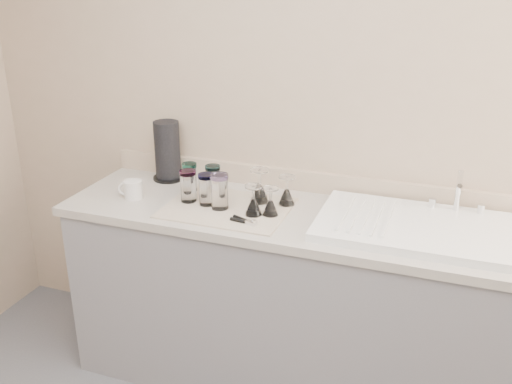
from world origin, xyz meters
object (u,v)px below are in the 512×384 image
at_px(tumbler_cyan, 213,180).
at_px(paper_towel_roll, 167,151).
at_px(can_opener, 244,221).
at_px(white_mug, 133,190).
at_px(tumbler_magenta, 188,186).
at_px(goblet_front_left, 253,205).
at_px(tumbler_blue, 207,189).
at_px(goblet_back_right, 287,195).
at_px(goblet_back_left, 259,191).
at_px(goblet_front_right, 270,206).
at_px(tumbler_teal, 190,177).
at_px(sink_unit, 418,227).
at_px(tumbler_lavender, 220,191).

relative_size(tumbler_cyan, paper_towel_roll, 0.47).
bearing_deg(can_opener, white_mug, 170.97).
xyz_separation_m(tumbler_magenta, goblet_front_left, (0.33, -0.04, -0.03)).
xyz_separation_m(tumbler_cyan, tumbler_blue, (0.02, -0.13, 0.00)).
bearing_deg(tumbler_magenta, can_opener, -22.54).
height_order(tumbler_cyan, goblet_back_right, tumbler_cyan).
height_order(goblet_back_left, goblet_front_right, goblet_back_left).
bearing_deg(tumbler_cyan, tumbler_blue, -79.14).
bearing_deg(can_opener, goblet_back_left, 93.77).
bearing_deg(tumbler_cyan, tumbler_teal, 178.12).
xyz_separation_m(goblet_back_right, goblet_front_left, (-0.10, -0.16, 0.00)).
height_order(goblet_back_left, goblet_back_right, goblet_back_left).
relative_size(tumbler_cyan, tumbler_blue, 0.97).
distance_m(tumbler_teal, tumbler_blue, 0.20).
relative_size(tumbler_cyan, tumbler_magenta, 0.95).
relative_size(goblet_front_left, paper_towel_roll, 0.45).
xyz_separation_m(goblet_back_right, white_mug, (-0.71, -0.16, -0.01)).
bearing_deg(goblet_front_left, goblet_back_left, 99.59).
bearing_deg(goblet_back_right, tumbler_cyan, -179.95).
distance_m(goblet_back_right, can_opener, 0.28).
xyz_separation_m(tumbler_cyan, goblet_back_right, (0.36, 0.00, -0.03)).
bearing_deg(sink_unit, can_opener, -165.44).
distance_m(goblet_back_right, paper_towel_roll, 0.69).
distance_m(tumbler_lavender, goblet_front_left, 0.17).
bearing_deg(white_mug, tumbler_blue, 5.12).
distance_m(tumbler_lavender, can_opener, 0.20).
xyz_separation_m(sink_unit, white_mug, (-1.30, -0.09, 0.02)).
height_order(tumbler_lavender, goblet_back_right, tumbler_lavender).
relative_size(tumbler_lavender, goblet_front_left, 1.19).
relative_size(tumbler_teal, goblet_back_right, 1.03).
relative_size(sink_unit, can_opener, 6.54).
distance_m(tumbler_magenta, tumbler_lavender, 0.17).
xyz_separation_m(tumbler_lavender, white_mug, (-0.44, -0.01, -0.05)).
height_order(tumbler_magenta, can_opener, tumbler_magenta).
height_order(tumbler_magenta, goblet_front_left, tumbler_magenta).
relative_size(tumbler_teal, goblet_back_left, 0.88).
relative_size(tumbler_cyan, can_opener, 1.13).
xyz_separation_m(white_mug, paper_towel_roll, (0.03, 0.29, 0.10)).
height_order(tumbler_cyan, goblet_front_left, tumbler_cyan).
height_order(tumbler_teal, goblet_front_left, tumbler_teal).
relative_size(goblet_front_left, goblet_front_right, 1.07).
distance_m(goblet_front_left, can_opener, 0.10).
height_order(goblet_back_right, white_mug, goblet_back_right).
bearing_deg(sink_unit, goblet_front_left, -172.62).
relative_size(tumbler_cyan, white_mug, 1.14).
height_order(sink_unit, tumbler_blue, sink_unit).
bearing_deg(tumbler_teal, goblet_front_left, -23.21).
distance_m(can_opener, white_mug, 0.60).
xyz_separation_m(goblet_back_left, goblet_back_right, (0.13, 0.01, -0.01)).
xyz_separation_m(tumbler_cyan, paper_towel_roll, (-0.31, 0.13, 0.07)).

